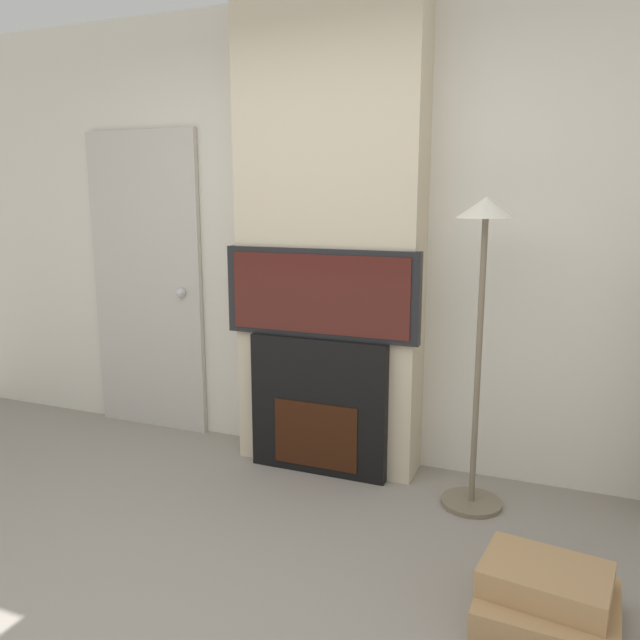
% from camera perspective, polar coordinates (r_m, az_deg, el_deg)
% --- Properties ---
extents(wall_back, '(6.00, 0.06, 2.70)m').
position_cam_1_polar(wall_back, '(3.74, 1.84, 7.66)').
color(wall_back, silver).
rests_on(wall_back, ground_plane).
extents(chimney_breast, '(1.07, 0.29, 2.70)m').
position_cam_1_polar(chimney_breast, '(3.58, 0.87, 7.51)').
color(chimney_breast, beige).
rests_on(chimney_breast, ground_plane).
extents(fireplace, '(0.82, 0.15, 0.80)m').
position_cam_1_polar(fireplace, '(3.63, -0.01, -7.81)').
color(fireplace, black).
rests_on(fireplace, ground_plane).
extents(television, '(1.14, 0.07, 0.50)m').
position_cam_1_polar(television, '(3.47, -0.02, 2.43)').
color(television, black).
rests_on(television, fireplace).
extents(floor_lamp, '(0.31, 0.31, 1.58)m').
position_cam_1_polar(floor_lamp, '(3.14, 14.59, 2.63)').
color(floor_lamp, '#726651').
rests_on(floor_lamp, ground_plane).
extents(box_stack, '(0.52, 0.49, 0.23)m').
position_cam_1_polar(box_stack, '(2.68, 20.00, -22.87)').
color(box_stack, tan).
rests_on(box_stack, ground_plane).
extents(entry_door, '(0.85, 0.09, 2.01)m').
position_cam_1_polar(entry_door, '(4.39, -15.53, 3.23)').
color(entry_door, '#BCB7AD').
rests_on(entry_door, ground_plane).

